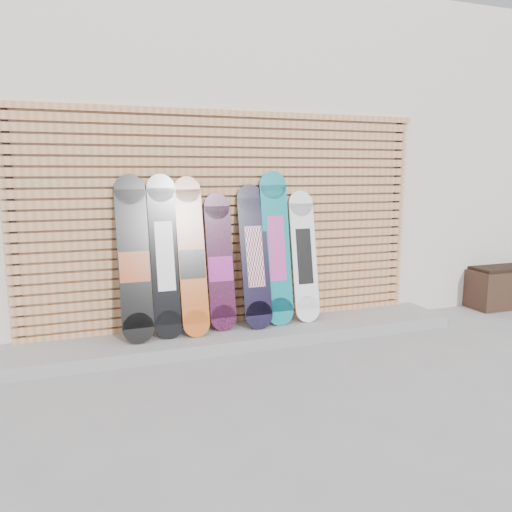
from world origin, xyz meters
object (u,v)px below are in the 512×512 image
object	(u,v)px
snowboard_5	(276,248)
snowboard_1	(165,256)
snowboard_6	(304,256)
snowboard_3	(220,263)
snowboard_0	(134,260)
snowboard_4	(255,257)
planter_box	(508,286)
snowboard_2	(192,257)

from	to	relation	value
snowboard_5	snowboard_1	bearing A→B (deg)	-179.16
snowboard_1	snowboard_6	size ratio (longest dim) A/B	1.13
snowboard_6	snowboard_3	bearing A→B (deg)	179.60
snowboard_0	snowboard_4	size ratio (longest dim) A/B	1.07
snowboard_0	snowboard_5	distance (m)	1.45
planter_box	snowboard_3	bearing A→B (deg)	-179.55
snowboard_3	planter_box	bearing A→B (deg)	0.45
planter_box	snowboard_4	xyz separation A→B (m)	(-3.47, -0.07, 0.59)
snowboard_1	snowboard_5	bearing A→B (deg)	0.84
snowboard_0	snowboard_3	size ratio (longest dim) A/B	1.14
snowboard_4	snowboard_0	bearing A→B (deg)	-179.14
snowboard_3	snowboard_5	world-z (taller)	snowboard_5
snowboard_4	snowboard_5	bearing A→B (deg)	5.56
snowboard_4	planter_box	bearing A→B (deg)	1.08
planter_box	snowboard_4	distance (m)	3.52
snowboard_0	snowboard_6	distance (m)	1.77
snowboard_5	snowboard_6	bearing A→B (deg)	0.88
snowboard_6	planter_box	bearing A→B (deg)	0.72
planter_box	snowboard_2	distance (m)	4.17
snowboard_5	snowboard_3	bearing A→B (deg)	178.93
snowboard_3	snowboard_5	bearing A→B (deg)	-1.07
snowboard_1	snowboard_2	bearing A→B (deg)	-5.00
planter_box	snowboard_3	xyz separation A→B (m)	(-3.82, -0.03, 0.54)
snowboard_2	planter_box	bearing A→B (deg)	1.12
snowboard_0	snowboard_2	xyz separation A→B (m)	(0.55, 0.00, -0.01)
snowboard_5	snowboard_6	distance (m)	0.33
snowboard_2	snowboard_5	world-z (taller)	snowboard_5
snowboard_3	snowboard_6	distance (m)	0.92
planter_box	snowboard_1	bearing A→B (deg)	-179.24
planter_box	snowboard_0	bearing A→B (deg)	-178.98
snowboard_3	snowboard_6	size ratio (longest dim) A/B	0.99
snowboard_3	snowboard_4	xyz separation A→B (m)	(0.35, -0.04, 0.05)
planter_box	snowboard_2	world-z (taller)	snowboard_2
snowboard_0	snowboard_1	world-z (taller)	snowboard_1
snowboard_3	snowboard_4	size ratio (longest dim) A/B	0.94
snowboard_6	snowboard_2	bearing A→B (deg)	-177.92
snowboard_1	snowboard_6	bearing A→B (deg)	0.85
planter_box	snowboard_1	distance (m)	4.42
snowboard_1	snowboard_5	xyz separation A→B (m)	(1.16, 0.02, 0.01)
snowboard_2	snowboard_4	distance (m)	0.65
planter_box	snowboard_4	world-z (taller)	snowboard_4
snowboard_3	snowboard_0	bearing A→B (deg)	-176.38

